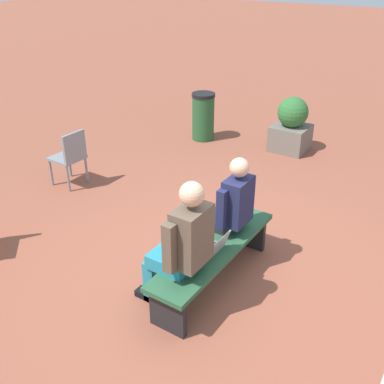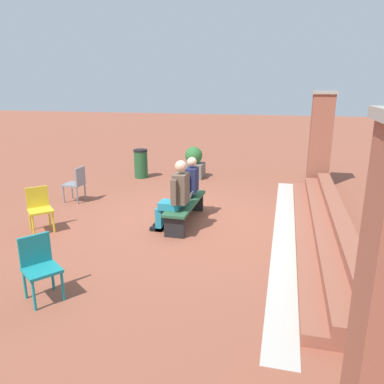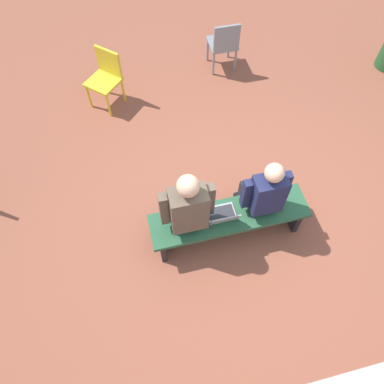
{
  "view_description": "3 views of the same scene",
  "coord_description": "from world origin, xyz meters",
  "px_view_note": "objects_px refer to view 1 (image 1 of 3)",
  "views": [
    {
      "loc": [
        3.3,
        1.86,
        3.03
      ],
      "look_at": [
        0.06,
        -0.29,
        0.97
      ],
      "focal_mm": 42.0,
      "sensor_mm": 36.0,
      "label": 1
    },
    {
      "loc": [
        7.01,
        1.86,
        2.69
      ],
      "look_at": [
        0.04,
        0.12,
        0.64
      ],
      "focal_mm": 35.0,
      "sensor_mm": 36.0,
      "label": 2
    },
    {
      "loc": [
        0.98,
        1.86,
        4.1
      ],
      "look_at": [
        0.51,
        -0.02,
        1.05
      ],
      "focal_mm": 35.0,
      "sensor_mm": 36.0,
      "label": 3
    }
  ],
  "objects_px": {
    "laptop": "(211,247)",
    "plastic_chair_near_bench_right": "(70,155)",
    "person_adult": "(182,244)",
    "planter": "(291,126)",
    "bench": "(215,255)",
    "person_student": "(228,208)",
    "litter_bin": "(203,116)"
  },
  "relations": [
    {
      "from": "person_adult",
      "to": "plastic_chair_near_bench_right",
      "type": "relative_size",
      "value": 1.65
    },
    {
      "from": "planter",
      "to": "litter_bin",
      "type": "height_order",
      "value": "planter"
    },
    {
      "from": "person_adult",
      "to": "laptop",
      "type": "xyz_separation_m",
      "value": [
        -0.39,
        0.08,
        -0.23
      ]
    },
    {
      "from": "person_student",
      "to": "plastic_chair_near_bench_right",
      "type": "xyz_separation_m",
      "value": [
        -0.42,
        -2.84,
        -0.21
      ]
    },
    {
      "from": "person_student",
      "to": "laptop",
      "type": "xyz_separation_m",
      "value": [
        0.46,
        0.08,
        -0.19
      ]
    },
    {
      "from": "bench",
      "to": "person_student",
      "type": "xyz_separation_m",
      "value": [
        -0.37,
        -0.06,
        0.34
      ]
    },
    {
      "from": "planter",
      "to": "person_student",
      "type": "bearing_deg",
      "value": 11.54
    },
    {
      "from": "person_student",
      "to": "planter",
      "type": "relative_size",
      "value": 1.37
    },
    {
      "from": "person_adult",
      "to": "laptop",
      "type": "bearing_deg",
      "value": 168.1
    },
    {
      "from": "planter",
      "to": "person_adult",
      "type": "bearing_deg",
      "value": 9.25
    },
    {
      "from": "person_adult",
      "to": "plastic_chair_near_bench_right",
      "type": "distance_m",
      "value": 3.11
    },
    {
      "from": "bench",
      "to": "planter",
      "type": "distance_m",
      "value": 3.92
    },
    {
      "from": "bench",
      "to": "plastic_chair_near_bench_right",
      "type": "bearing_deg",
      "value": -105.12
    },
    {
      "from": "plastic_chair_near_bench_right",
      "to": "litter_bin",
      "type": "height_order",
      "value": "litter_bin"
    },
    {
      "from": "person_adult",
      "to": "planter",
      "type": "relative_size",
      "value": 1.47
    },
    {
      "from": "bench",
      "to": "litter_bin",
      "type": "height_order",
      "value": "litter_bin"
    },
    {
      "from": "bench",
      "to": "person_student",
      "type": "relative_size",
      "value": 1.4
    },
    {
      "from": "bench",
      "to": "laptop",
      "type": "distance_m",
      "value": 0.17
    },
    {
      "from": "laptop",
      "to": "plastic_chair_near_bench_right",
      "type": "height_order",
      "value": "plastic_chair_near_bench_right"
    },
    {
      "from": "bench",
      "to": "plastic_chair_near_bench_right",
      "type": "distance_m",
      "value": 3.01
    },
    {
      "from": "bench",
      "to": "person_adult",
      "type": "height_order",
      "value": "person_adult"
    },
    {
      "from": "bench",
      "to": "plastic_chair_near_bench_right",
      "type": "xyz_separation_m",
      "value": [
        -0.78,
        -2.91,
        0.13
      ]
    },
    {
      "from": "person_adult",
      "to": "laptop",
      "type": "relative_size",
      "value": 4.32
    },
    {
      "from": "laptop",
      "to": "planter",
      "type": "relative_size",
      "value": 0.34
    },
    {
      "from": "bench",
      "to": "person_adult",
      "type": "bearing_deg",
      "value": -8.27
    },
    {
      "from": "plastic_chair_near_bench_right",
      "to": "person_student",
      "type": "bearing_deg",
      "value": 81.64
    },
    {
      "from": "person_student",
      "to": "laptop",
      "type": "relative_size",
      "value": 4.03
    },
    {
      "from": "person_student",
      "to": "person_adult",
      "type": "distance_m",
      "value": 0.85
    },
    {
      "from": "person_student",
      "to": "plastic_chair_near_bench_right",
      "type": "distance_m",
      "value": 2.88
    },
    {
      "from": "laptop",
      "to": "litter_bin",
      "type": "distance_m",
      "value": 4.24
    },
    {
      "from": "plastic_chair_near_bench_right",
      "to": "planter",
      "type": "xyz_separation_m",
      "value": [
        -3.05,
        2.13,
        -0.04
      ]
    },
    {
      "from": "person_student",
      "to": "laptop",
      "type": "bearing_deg",
      "value": 9.44
    }
  ]
}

